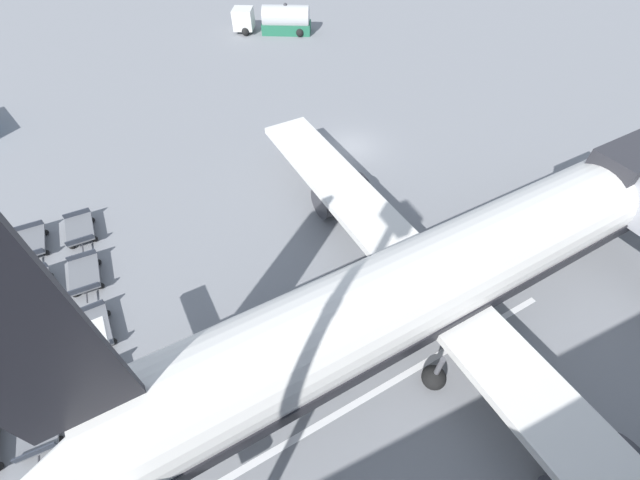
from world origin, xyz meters
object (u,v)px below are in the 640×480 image
at_px(baggage_dolly_row_mid_a_col_a, 31,243).
at_px(baggage_dolly_row_mid_b_col_c, 94,330).
at_px(fuel_tanker_primary, 278,20).
at_px(baggage_dolly_row_mid_a_col_c, 35,350).
at_px(baggage_dolly_row_mid_a_col_d, 39,424).
at_px(baggage_dolly_row_mid_a_col_b, 35,289).
at_px(airplane, 449,272).
at_px(baggage_dolly_row_mid_b_col_b, 85,275).
at_px(baggage_dolly_row_mid_b_col_d, 104,394).
at_px(baggage_dolly_row_mid_b_col_a, 80,230).

bearing_deg(baggage_dolly_row_mid_a_col_a, baggage_dolly_row_mid_b_col_c, 21.46).
height_order(fuel_tanker_primary, baggage_dolly_row_mid_b_col_c, fuel_tanker_primary).
relative_size(baggage_dolly_row_mid_a_col_c, baggage_dolly_row_mid_a_col_d, 1.01).
bearing_deg(baggage_dolly_row_mid_a_col_b, fuel_tanker_primary, 140.01).
xyz_separation_m(airplane, baggage_dolly_row_mid_b_col_b, (-9.84, -16.80, -2.86)).
bearing_deg(fuel_tanker_primary, baggage_dolly_row_mid_b_col_d, -30.55).
relative_size(baggage_dolly_row_mid_a_col_c, baggage_dolly_row_mid_b_col_b, 1.01).
distance_m(fuel_tanker_primary, baggage_dolly_row_mid_b_col_b, 37.91).
height_order(baggage_dolly_row_mid_b_col_b, baggage_dolly_row_mid_b_col_d, same).
xyz_separation_m(airplane, baggage_dolly_row_mid_a_col_d, (-2.06, -18.93, -2.86)).
bearing_deg(baggage_dolly_row_mid_b_col_d, baggage_dolly_row_mid_b_col_c, -176.43).
distance_m(baggage_dolly_row_mid_a_col_c, baggage_dolly_row_mid_b_col_a, 8.20).
relative_size(baggage_dolly_row_mid_b_col_a, baggage_dolly_row_mid_b_col_c, 0.99).
xyz_separation_m(baggage_dolly_row_mid_a_col_c, baggage_dolly_row_mid_b_col_c, (-0.01, 2.65, 0.00)).
bearing_deg(baggage_dolly_row_mid_b_col_a, baggage_dolly_row_mid_b_col_b, 1.59).
height_order(baggage_dolly_row_mid_a_col_b, baggage_dolly_row_mid_a_col_c, same).
xyz_separation_m(baggage_dolly_row_mid_a_col_b, baggage_dolly_row_mid_b_col_c, (3.99, 2.79, 0.00)).
bearing_deg(baggage_dolly_row_mid_b_col_b, baggage_dolly_row_mid_b_col_a, -178.41).
bearing_deg(baggage_dolly_row_mid_a_col_a, baggage_dolly_row_mid_b_col_d, 16.12).
xyz_separation_m(baggage_dolly_row_mid_a_col_c, baggage_dolly_row_mid_b_col_b, (-3.96, 2.38, 0.00)).
xyz_separation_m(fuel_tanker_primary, baggage_dolly_row_mid_b_col_d, (37.84, -22.33, -0.88)).
distance_m(baggage_dolly_row_mid_a_col_a, baggage_dolly_row_mid_b_col_a, 2.73).
distance_m(baggage_dolly_row_mid_a_col_a, baggage_dolly_row_mid_b_col_b, 4.86).
height_order(baggage_dolly_row_mid_a_col_b, baggage_dolly_row_mid_b_col_c, same).
xyz_separation_m(baggage_dolly_row_mid_b_col_a, baggage_dolly_row_mid_b_col_c, (7.87, 0.37, 0.00)).
xyz_separation_m(baggage_dolly_row_mid_a_col_c, baggage_dolly_row_mid_b_col_d, (3.62, 2.87, 0.00)).
bearing_deg(fuel_tanker_primary, baggage_dolly_row_mid_a_col_d, -33.26).
relative_size(baggage_dolly_row_mid_a_col_c, baggage_dolly_row_mid_b_col_c, 0.99).
bearing_deg(airplane, baggage_dolly_row_mid_b_col_c, -109.60).
bearing_deg(baggage_dolly_row_mid_b_col_b, fuel_tanker_primary, 142.98).
bearing_deg(baggage_dolly_row_mid_b_col_d, airplane, 82.10).
height_order(airplane, baggage_dolly_row_mid_b_col_c, airplane).
height_order(fuel_tanker_primary, baggage_dolly_row_mid_a_col_a, fuel_tanker_primary).
xyz_separation_m(baggage_dolly_row_mid_a_col_d, baggage_dolly_row_mid_b_col_b, (-7.78, 2.13, 0.00)).
bearing_deg(baggage_dolly_row_mid_b_col_b, baggage_dolly_row_mid_a_col_d, -15.31).
relative_size(baggage_dolly_row_mid_a_col_a, baggage_dolly_row_mid_a_col_b, 1.00).
bearing_deg(baggage_dolly_row_mid_a_col_a, baggage_dolly_row_mid_a_col_c, 3.31).
relative_size(fuel_tanker_primary, baggage_dolly_row_mid_b_col_a, 2.68).
height_order(fuel_tanker_primary, baggage_dolly_row_mid_a_col_c, fuel_tanker_primary).
height_order(baggage_dolly_row_mid_a_col_c, baggage_dolly_row_mid_b_col_b, same).
bearing_deg(baggage_dolly_row_mid_a_col_d, baggage_dolly_row_mid_b_col_b, 164.69).
relative_size(fuel_tanker_primary, baggage_dolly_row_mid_b_col_b, 2.69).
relative_size(airplane, baggage_dolly_row_mid_a_col_a, 10.95).
xyz_separation_m(baggage_dolly_row_mid_a_col_a, baggage_dolly_row_mid_b_col_a, (0.02, 2.73, 0.00)).
bearing_deg(baggage_dolly_row_mid_b_col_d, baggage_dolly_row_mid_a_col_c, -141.56).
distance_m(baggage_dolly_row_mid_a_col_b, baggage_dolly_row_mid_b_col_a, 4.57).
distance_m(airplane, baggage_dolly_row_mid_a_col_a, 24.16).
bearing_deg(baggage_dolly_row_mid_b_col_c, baggage_dolly_row_mid_b_col_a, -177.30).
distance_m(airplane, baggage_dolly_row_mid_b_col_a, 21.98).
distance_m(baggage_dolly_row_mid_a_col_a, baggage_dolly_row_mid_a_col_b, 3.92).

